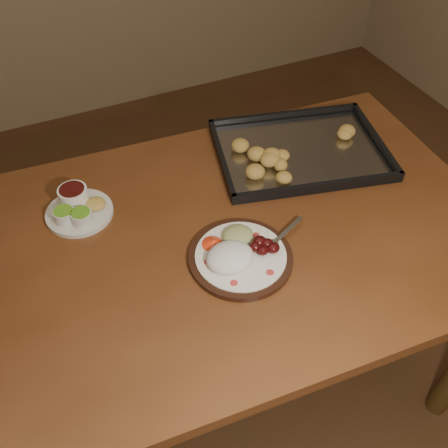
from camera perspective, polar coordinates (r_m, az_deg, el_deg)
name	(u,v)px	position (r m, az deg, el deg)	size (l,w,h in m)	color
ground	(223,407)	(1.85, -0.12, -20.14)	(4.00, 4.00, 0.00)	#512C1C
dining_table	(212,261)	(1.35, -1.38, -4.21)	(1.55, 0.99, 0.75)	brown
dinner_plate	(238,254)	(1.21, 1.62, -3.50)	(0.33, 0.26, 0.06)	black
condiment_saucer	(77,208)	(1.37, -16.43, 1.80)	(0.18, 0.18, 0.06)	beige
baking_tray	(300,149)	(1.54, 8.71, 8.42)	(0.57, 0.47, 0.05)	black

